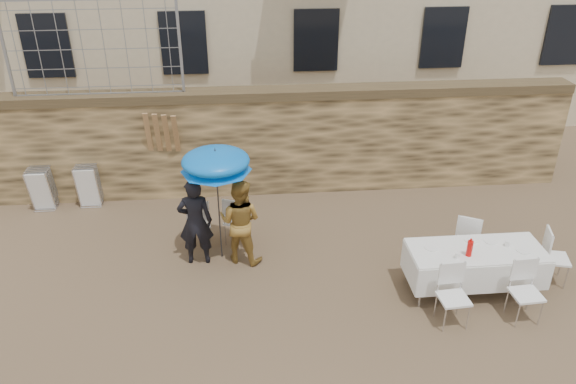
{
  "coord_description": "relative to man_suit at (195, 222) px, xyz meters",
  "views": [
    {
      "loc": [
        -0.31,
        -5.78,
        5.65
      ],
      "look_at": [
        0.4,
        2.2,
        1.4
      ],
      "focal_mm": 35.0,
      "sensor_mm": 36.0,
      "label": 1
    }
  ],
  "objects": [
    {
      "name": "ground",
      "position": [
        1.14,
        -2.41,
        -0.8
      ],
      "size": [
        80.0,
        80.0,
        0.0
      ],
      "primitive_type": "plane",
      "color": "brown",
      "rests_on": "ground"
    },
    {
      "name": "stone_wall",
      "position": [
        1.14,
        2.59,
        0.3
      ],
      "size": [
        13.0,
        0.5,
        2.2
      ],
      "primitive_type": "cube",
      "color": "olive",
      "rests_on": "ground"
    },
    {
      "name": "chain_link_fence",
      "position": [
        -1.86,
        2.59,
        2.3
      ],
      "size": [
        3.2,
        0.06,
        1.8
      ],
      "primitive_type": null,
      "color": "gray",
      "rests_on": "stone_wall"
    },
    {
      "name": "man_suit",
      "position": [
        0.0,
        0.0,
        0.0
      ],
      "size": [
        0.58,
        0.38,
        1.59
      ],
      "primitive_type": "imported",
      "rotation": [
        0.0,
        0.0,
        3.14
      ],
      "color": "black",
      "rests_on": "ground"
    },
    {
      "name": "woman_dress",
      "position": [
        0.75,
        0.0,
        -0.03
      ],
      "size": [
        0.91,
        0.82,
        1.54
      ],
      "primitive_type": "imported",
      "rotation": [
        0.0,
        0.0,
        2.76
      ],
      "color": "gold",
      "rests_on": "ground"
    },
    {
      "name": "umbrella",
      "position": [
        0.4,
        0.1,
        1.0
      ],
      "size": [
        1.16,
        1.16,
        1.91
      ],
      "color": "#3F3F44",
      "rests_on": "ground"
    },
    {
      "name": "couple_chair_left",
      "position": [
        0.0,
        0.55,
        -0.32
      ],
      "size": [
        0.52,
        0.52,
        0.96
      ],
      "primitive_type": null,
      "rotation": [
        0.0,
        0.0,
        3.23
      ],
      "color": "white",
      "rests_on": "ground"
    },
    {
      "name": "couple_chair_right",
      "position": [
        0.7,
        0.55,
        -0.32
      ],
      "size": [
        0.62,
        0.62,
        0.96
      ],
      "primitive_type": null,
      "rotation": [
        0.0,
        0.0,
        2.76
      ],
      "color": "white",
      "rests_on": "ground"
    },
    {
      "name": "banquet_table",
      "position": [
        4.41,
        -1.19,
        -0.07
      ],
      "size": [
        2.1,
        0.85,
        0.78
      ],
      "color": "white",
      "rests_on": "ground"
    },
    {
      "name": "soda_bottle",
      "position": [
        4.21,
        -1.34,
        0.11
      ],
      "size": [
        0.09,
        0.09,
        0.26
      ],
      "primitive_type": "cylinder",
      "color": "red",
      "rests_on": "banquet_table"
    },
    {
      "name": "table_chair_front_left",
      "position": [
        3.81,
        -1.94,
        -0.32
      ],
      "size": [
        0.51,
        0.51,
        0.96
      ],
      "primitive_type": null,
      "rotation": [
        0.0,
        0.0,
        0.07
      ],
      "color": "white",
      "rests_on": "ground"
    },
    {
      "name": "table_chair_front_right",
      "position": [
        4.91,
        -1.94,
        -0.32
      ],
      "size": [
        0.51,
        0.51,
        0.96
      ],
      "primitive_type": null,
      "rotation": [
        0.0,
        0.0,
        0.06
      ],
      "color": "white",
      "rests_on": "ground"
    },
    {
      "name": "table_chair_back",
      "position": [
        4.61,
        -0.39,
        -0.32
      ],
      "size": [
        0.65,
        0.65,
        0.96
      ],
      "primitive_type": null,
      "rotation": [
        0.0,
        0.0,
        2.65
      ],
      "color": "white",
      "rests_on": "ground"
    },
    {
      "name": "table_chair_side",
      "position": [
        5.81,
        -1.09,
        -0.32
      ],
      "size": [
        0.59,
        0.59,
        0.96
      ],
      "primitive_type": null,
      "rotation": [
        0.0,
        0.0,
        1.31
      ],
      "color": "white",
      "rests_on": "ground"
    },
    {
      "name": "chair_stack_left",
      "position": [
        -3.19,
        2.32,
        -0.34
      ],
      "size": [
        0.46,
        0.47,
        0.92
      ],
      "primitive_type": null,
      "color": "white",
      "rests_on": "ground"
    },
    {
      "name": "chair_stack_right",
      "position": [
        -2.29,
        2.32,
        -0.34
      ],
      "size": [
        0.46,
        0.4,
        0.92
      ],
      "primitive_type": null,
      "color": "white",
      "rests_on": "ground"
    },
    {
      "name": "wood_planks",
      "position": [
        -0.69,
        2.39,
        0.2
      ],
      "size": [
        0.7,
        0.2,
        2.0
      ],
      "primitive_type": null,
      "color": "#A37749",
      "rests_on": "ground"
    }
  ]
}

